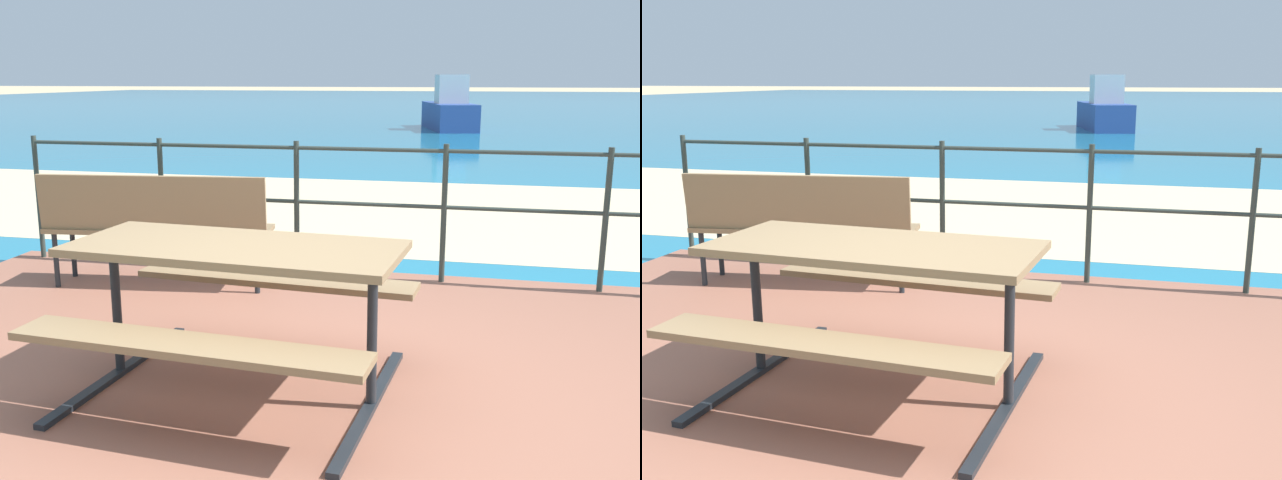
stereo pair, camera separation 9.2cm
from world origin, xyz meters
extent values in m
plane|color=tan|center=(0.00, 0.00, 0.00)|extent=(240.00, 240.00, 0.00)
cube|color=#935B47|center=(0.00, 0.00, 0.03)|extent=(6.40, 5.20, 0.06)
cube|color=teal|center=(0.00, 40.00, 0.01)|extent=(90.00, 90.00, 0.01)
cube|color=beige|center=(0.00, 5.75, 0.01)|extent=(54.00, 4.99, 0.01)
cube|color=#8C704C|center=(-0.30, 0.15, 0.81)|extent=(1.68, 0.83, 0.04)
cube|color=#8C704C|center=(-0.34, -0.40, 0.50)|extent=(1.65, 0.38, 0.04)
cube|color=#8C704C|center=(-0.26, 0.69, 0.50)|extent=(1.65, 0.38, 0.04)
cylinder|color=#1E2328|center=(-1.00, 0.20, 0.44)|extent=(0.05, 0.05, 0.75)
cube|color=#1E2328|center=(-1.00, 0.20, 0.07)|extent=(0.16, 1.36, 0.03)
cylinder|color=#1E2328|center=(0.40, 0.10, 0.44)|extent=(0.05, 0.05, 0.75)
cube|color=#1E2328|center=(0.40, 0.10, 0.07)|extent=(0.16, 1.36, 0.03)
cube|color=#8C704C|center=(-1.53, 1.85, 0.50)|extent=(1.76, 0.61, 0.04)
cube|color=#8C704C|center=(-1.50, 1.67, 0.73)|extent=(1.72, 0.28, 0.42)
cylinder|color=#1E2328|center=(-0.77, 2.10, 0.28)|extent=(0.04, 0.04, 0.44)
cylinder|color=#1E2328|center=(-0.73, 1.80, 0.28)|extent=(0.04, 0.04, 0.44)
cylinder|color=#1E2328|center=(-2.32, 1.91, 0.28)|extent=(0.04, 0.04, 0.44)
cylinder|color=#1E2328|center=(-2.28, 1.61, 0.28)|extent=(0.04, 0.04, 0.44)
cylinder|color=#2D3833|center=(-2.95, 2.42, 0.60)|extent=(0.04, 0.04, 1.08)
cylinder|color=#2D3833|center=(-1.77, 2.42, 0.60)|extent=(0.04, 0.04, 1.08)
cylinder|color=#2D3833|center=(-0.59, 2.42, 0.60)|extent=(0.04, 0.04, 1.08)
cylinder|color=#2D3833|center=(0.59, 2.42, 0.60)|extent=(0.04, 0.04, 1.08)
cylinder|color=#2D3833|center=(1.77, 2.42, 0.60)|extent=(0.04, 0.04, 1.08)
cylinder|color=#2D3833|center=(0.00, 2.42, 1.09)|extent=(5.90, 0.03, 0.03)
cylinder|color=#2D3833|center=(0.00, 2.42, 0.66)|extent=(5.90, 0.03, 0.03)
cube|color=#2D478C|center=(-0.33, 20.42, 0.42)|extent=(2.03, 3.88, 0.83)
cube|color=silver|center=(-0.27, 20.15, 1.28)|extent=(1.11, 1.10, 0.88)
cone|color=#2D478C|center=(-0.83, 22.47, 0.42)|extent=(0.84, 0.66, 0.74)
camera|label=1|loc=(0.89, -3.11, 1.64)|focal=40.26mm
camera|label=2|loc=(0.98, -3.09, 1.64)|focal=40.26mm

